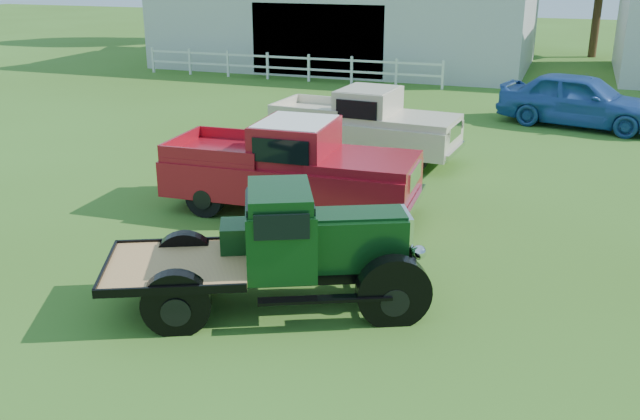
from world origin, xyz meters
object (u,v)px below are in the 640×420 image
(red_pickup, at_px, (291,166))
(vintage_flatbed, at_px, (274,248))
(misc_car_blue, at_px, (580,100))
(white_pickup, at_px, (364,125))

(red_pickup, bearing_deg, vintage_flatbed, -73.81)
(vintage_flatbed, relative_size, red_pickup, 0.88)
(vintage_flatbed, height_order, red_pickup, red_pickup)
(red_pickup, bearing_deg, misc_car_blue, 59.65)
(red_pickup, relative_size, white_pickup, 1.07)
(red_pickup, distance_m, misc_car_blue, 12.33)
(white_pickup, relative_size, misc_car_blue, 1.01)
(red_pickup, bearing_deg, white_pickup, 84.16)
(misc_car_blue, bearing_deg, vintage_flatbed, 177.79)
(vintage_flatbed, distance_m, red_pickup, 4.50)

